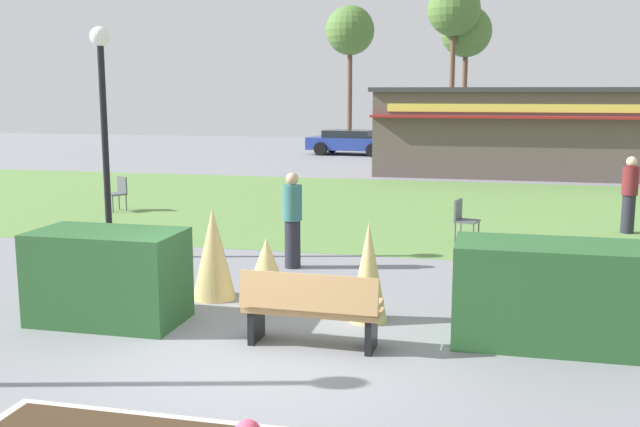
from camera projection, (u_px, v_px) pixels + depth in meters
ground_plane at (249, 356)px, 8.63m from camera, size 80.00×80.00×0.00m
lawn_patch at (387, 207)px, 19.72m from camera, size 36.00×12.00×0.01m
park_bench at (311, 309)px, 8.85m from camera, size 1.71×0.56×0.95m
hedge_left at (108, 277)px, 9.84m from camera, size 1.99×1.10×1.25m
hedge_right at (551, 294)px, 8.94m from camera, size 2.34×1.10×1.26m
ornamental_grass_behind_left at (213, 253)px, 10.94m from camera, size 0.66×0.66×1.38m
ornamental_grass_behind_right at (368, 272)px, 9.84m from camera, size 0.53×0.53×1.36m
ornamental_grass_behind_center at (267, 273)px, 10.49m from camera, size 0.77×0.77×1.02m
lamppost_mid at (104, 115)px, 13.33m from camera, size 0.36×0.36×4.23m
trash_bin at (570, 314)px, 8.81m from camera, size 0.52×0.52×0.88m
food_kiosk at (525, 131)px, 27.23m from camera, size 11.06×4.93×3.21m
cafe_chair_west at (119, 191)px, 18.98m from camera, size 0.61×0.61×0.89m
cafe_chair_east at (463, 217)px, 15.04m from camera, size 0.54×0.54×0.89m
person_strolling at (292, 220)px, 12.82m from camera, size 0.34×0.34×1.69m
person_standing at (629, 194)px, 15.95m from camera, size 0.34×0.34×1.69m
parked_car_west_slot at (351, 141)px, 35.77m from camera, size 4.35×2.36×1.20m
parked_car_center_slot at (459, 143)px, 34.60m from camera, size 4.29×2.22×1.20m
tree_left_bg at (466, 33)px, 40.09m from camera, size 2.80×2.80×7.71m
tree_right_bg at (454, 11)px, 38.74m from camera, size 2.80×2.80×8.74m
tree_center_bg at (350, 32)px, 41.86m from camera, size 2.80×2.80×7.91m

